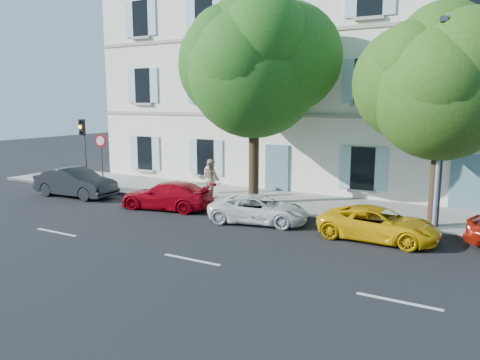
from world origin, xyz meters
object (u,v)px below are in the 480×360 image
Objects in this scene: road_sign at (101,149)px; street_lamp at (441,114)px; car_dark_sedan at (76,182)px; car_red_coupe at (167,195)px; car_yellow_supercar at (378,224)px; pedestrian_a at (210,176)px; car_white_coupe at (259,209)px; traffic_light at (83,138)px; tree_right at (442,90)px; pedestrian_b at (211,178)px; tree_left at (254,71)px.

road_sign is 0.39× the size of street_lamp.
car_red_coupe is (5.61, 0.11, -0.11)m from car_dark_sedan.
car_yellow_supercar is 0.56× the size of street_lamp.
pedestrian_a is (5.74, 1.61, -1.19)m from road_sign.
road_sign is at bearing 2.60° from pedestrian_a.
car_red_coupe is at bearing 90.40° from car_yellow_supercar.
car_dark_sedan is 1.12× the size of car_white_coupe.
car_white_coupe is 1.07× the size of traffic_light.
car_red_coupe is at bearing -12.56° from traffic_light.
car_dark_sedan is 6.66m from pedestrian_a.
pedestrian_a is at bearing -61.68° from car_dark_sedan.
car_white_coupe is 0.53× the size of street_lamp.
car_white_coupe is 7.38m from street_lamp.
street_lamp is (10.76, 1.59, 3.65)m from car_red_coupe.
tree_right is at bearing 2.05° from traffic_light.
car_red_coupe is 6.13m from road_sign.
pedestrian_b is (-10.06, 0.87, -3.19)m from street_lamp.
street_lamp is 3.97× the size of pedestrian_b.
car_red_coupe is 4.62m from car_white_coupe.
street_lamp reaches higher than car_dark_sedan.
car_white_coupe is at bearing -93.04° from car_dark_sedan.
car_dark_sedan is at bearing -163.58° from tree_left.
traffic_light is 2.11× the size of pedestrian_a.
car_dark_sedan is at bearing -174.07° from street_lamp.
street_lamp is at bearing 88.69° from car_red_coupe.
tree_left is (-1.59, 2.55, 5.44)m from car_white_coupe.
pedestrian_a is at bearing 173.33° from tree_right.
street_lamp is (1.55, 1.73, 3.70)m from car_yellow_supercar.
traffic_light reaches higher than pedestrian_a.
car_white_coupe is (4.62, -0.11, -0.07)m from car_red_coupe.
street_lamp is 4.24× the size of pedestrian_a.
car_white_coupe is 6.21m from tree_left.
tree_right is 4.20× the size of pedestrian_b.
street_lamp is at bearing 157.52° from pedestrian_a.
car_dark_sedan is 14.83m from car_yellow_supercar.
road_sign is at bearing 24.59° from pedestrian_b.
car_yellow_supercar is 15.09m from road_sign.
road_sign is at bearing 84.07° from car_yellow_supercar.
pedestrian_b is (-9.96, 0.35, -4.01)m from tree_right.
tree_left is (8.64, 2.55, 5.26)m from car_dark_sedan.
road_sign is 6.08m from pedestrian_a.
tree_right is 10.74m from pedestrian_b.
car_red_coupe is at bearing -141.21° from tree_left.
pedestrian_b is (6.37, 0.72, -1.13)m from road_sign.
tree_left is at bearing -162.46° from pedestrian_b.
car_dark_sedan is 5.61m from car_red_coupe.
car_white_coupe is at bearing 78.87° from car_red_coupe.
car_yellow_supercar is (9.22, -0.14, -0.05)m from car_red_coupe.
car_dark_sedan is 6.83m from pedestrian_b.
tree_right is (10.67, 2.11, 4.46)m from car_red_coupe.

